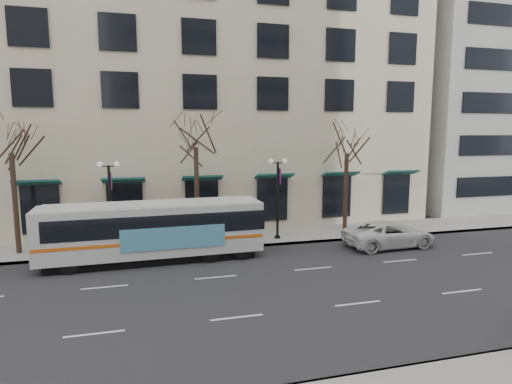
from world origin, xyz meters
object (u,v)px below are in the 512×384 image
object	(u,v)px
tree_far_left	(10,135)
white_pickup	(389,234)
tree_far_mid	(196,131)
lamp_post_right	(278,195)
tree_far_right	(347,139)
city_bus	(155,229)
lamp_post_left	(110,201)

from	to	relation	value
tree_far_left	white_pickup	xyz separation A→B (m)	(21.02, -3.79, -5.93)
tree_far_mid	lamp_post_right	xyz separation A→B (m)	(5.01, -0.60, -3.96)
tree_far_mid	white_pickup	distance (m)	13.17
tree_far_right	lamp_post_right	distance (m)	6.11
lamp_post_right	city_bus	size ratio (longest dim) A/B	0.45
tree_far_mid	tree_far_right	world-z (taller)	tree_far_mid
lamp_post_left	lamp_post_right	bearing A→B (deg)	0.00
tree_far_right	lamp_post_left	bearing A→B (deg)	-177.71
tree_far_left	white_pickup	world-z (taller)	tree_far_left
tree_far_mid	lamp_post_right	size ratio (longest dim) A/B	1.64
tree_far_left	lamp_post_right	size ratio (longest dim) A/B	1.60
tree_far_left	city_bus	size ratio (longest dim) A/B	0.72
lamp_post_left	white_pickup	world-z (taller)	lamp_post_left
tree_far_right	white_pickup	distance (m)	6.88
tree_far_right	lamp_post_left	size ratio (longest dim) A/B	1.55
tree_far_left	tree_far_mid	bearing A→B (deg)	0.00
lamp_post_left	city_bus	xyz separation A→B (m)	(2.34, -2.40, -1.23)
tree_far_left	white_pickup	size ratio (longest dim) A/B	1.51
tree_far_mid	city_bus	world-z (taller)	tree_far_mid
lamp_post_right	white_pickup	bearing A→B (deg)	-27.96
lamp_post_right	white_pickup	distance (m)	7.14
tree_far_right	white_pickup	size ratio (longest dim) A/B	1.46
city_bus	white_pickup	bearing A→B (deg)	-4.58
tree_far_left	lamp_post_right	xyz separation A→B (m)	(15.01, -0.60, -3.75)
lamp_post_right	white_pickup	world-z (taller)	lamp_post_right
tree_far_left	city_bus	xyz separation A→B (m)	(7.35, -3.00, -4.98)
city_bus	lamp_post_left	bearing A→B (deg)	132.98
tree_far_right	lamp_post_left	distance (m)	15.40
city_bus	tree_far_right	bearing A→B (deg)	12.07
tree_far_right	city_bus	size ratio (longest dim) A/B	0.69
tree_far_left	tree_far_mid	xyz separation A→B (m)	(10.00, 0.00, 0.21)
tree_far_right	city_bus	distance (m)	13.83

